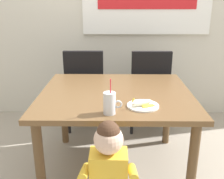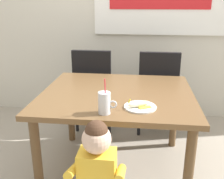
% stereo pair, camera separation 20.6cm
% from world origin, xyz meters
% --- Properties ---
extents(ground_plane, '(24.00, 24.00, 0.00)m').
position_xyz_m(ground_plane, '(0.00, 0.00, 0.00)').
color(ground_plane, '#9E9384').
extents(back_wall, '(6.40, 0.17, 2.90)m').
position_xyz_m(back_wall, '(0.01, 1.32, 1.45)').
color(back_wall, beige).
rests_on(back_wall, ground).
extents(dining_table, '(1.24, 1.09, 0.74)m').
position_xyz_m(dining_table, '(0.00, 0.00, 0.65)').
color(dining_table, brown).
rests_on(dining_table, ground).
extents(dining_chair_left, '(0.44, 0.45, 0.96)m').
position_xyz_m(dining_chair_left, '(-0.34, 0.77, 0.54)').
color(dining_chair_left, black).
rests_on(dining_chair_left, ground).
extents(dining_chair_right, '(0.44, 0.44, 0.96)m').
position_xyz_m(dining_chair_right, '(0.38, 0.76, 0.54)').
color(dining_chair_right, black).
rests_on(dining_chair_right, ground).
extents(toddler_standing, '(0.33, 0.24, 0.84)m').
position_xyz_m(toddler_standing, '(-0.04, -0.75, 0.53)').
color(toddler_standing, '#3F4760').
rests_on(toddler_standing, ground).
extents(milk_cup, '(0.13, 0.08, 0.25)m').
position_xyz_m(milk_cup, '(-0.04, -0.43, 0.81)').
color(milk_cup, silver).
rests_on(milk_cup, dining_table).
extents(snack_plate, '(0.23, 0.23, 0.01)m').
position_xyz_m(snack_plate, '(0.19, -0.31, 0.75)').
color(snack_plate, white).
rests_on(snack_plate, dining_table).
extents(peeled_banana, '(0.18, 0.14, 0.07)m').
position_xyz_m(peeled_banana, '(0.19, -0.32, 0.77)').
color(peeled_banana, '#F4EAC6').
rests_on(peeled_banana, snack_plate).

